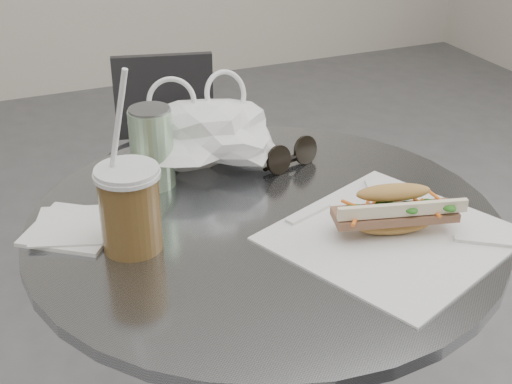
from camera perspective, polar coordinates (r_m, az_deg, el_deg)
name	(u,v)px	position (r m, az deg, el deg)	size (l,w,h in m)	color
cafe_table	(264,351)	(1.30, 0.62, -12.58)	(0.76, 0.76, 0.74)	slate
chair_far	(171,195)	(2.13, -6.79, -0.21)	(0.37, 0.40, 0.70)	#323234
sandwich_paper	(392,236)	(1.11, 10.85, -3.49)	(0.32, 0.30, 0.00)	white
banh_mi	(394,210)	(1.10, 10.95, -1.44)	(0.25, 0.15, 0.08)	tan
iced_coffee	(130,207)	(1.05, -10.06, -1.20)	(0.10, 0.10, 0.28)	brown
sunglasses	(291,157)	(1.30, 2.83, 2.82)	(0.12, 0.06, 0.05)	black
plastic_bag	(204,136)	(1.28, -4.15, 4.46)	(0.25, 0.19, 0.12)	white
napkin_stack	(74,227)	(1.14, -14.35, -2.75)	(0.18, 0.18, 0.01)	white
drink_can	(152,147)	(1.23, -8.33, 3.55)	(0.07, 0.07, 0.14)	#63A35F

